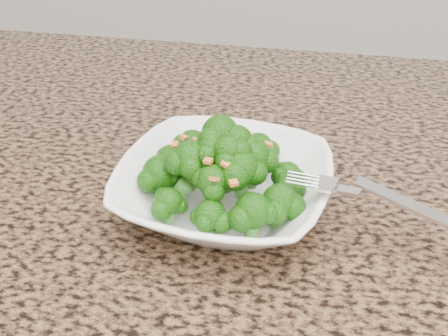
# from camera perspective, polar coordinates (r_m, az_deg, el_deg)

# --- Properties ---
(granite_counter) EXTENTS (1.64, 1.04, 0.03)m
(granite_counter) POSITION_cam_1_polar(r_m,az_deg,el_deg) (0.52, 12.81, -11.88)
(granite_counter) COLOR brown
(granite_counter) RESTS_ON cabinet
(bowl) EXTENTS (0.23, 0.23, 0.05)m
(bowl) POSITION_cam_1_polar(r_m,az_deg,el_deg) (0.55, 0.00, -2.15)
(bowl) COLOR white
(bowl) RESTS_ON granite_counter
(broccoli_pile) EXTENTS (0.18, 0.18, 0.06)m
(broccoli_pile) POSITION_cam_1_polar(r_m,az_deg,el_deg) (0.52, 0.00, 2.92)
(broccoli_pile) COLOR #1A590A
(broccoli_pile) RESTS_ON bowl
(garlic_topping) EXTENTS (0.11, 0.11, 0.01)m
(garlic_topping) POSITION_cam_1_polar(r_m,az_deg,el_deg) (0.50, 0.00, 6.26)
(garlic_topping) COLOR orange
(garlic_topping) RESTS_ON broccoli_pile
(fork) EXTENTS (0.19, 0.09, 0.01)m
(fork) POSITION_cam_1_polar(r_m,az_deg,el_deg) (0.51, 12.86, -2.26)
(fork) COLOR silver
(fork) RESTS_ON bowl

